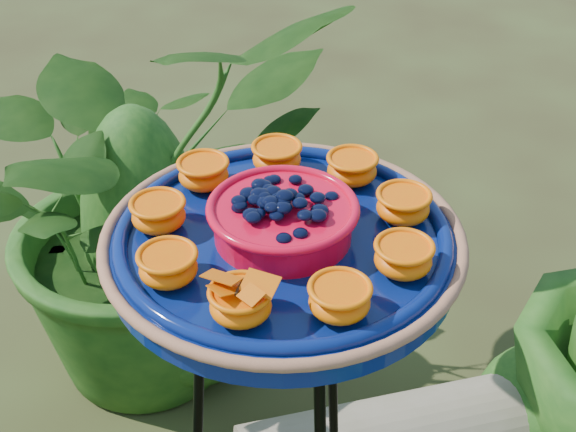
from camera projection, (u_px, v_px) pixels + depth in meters
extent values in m
torus|color=black|center=(283.00, 267.00, 1.02)|extent=(0.32, 0.32, 0.02)
cylinder|color=black|center=(334.00, 421.00, 1.36)|extent=(0.05, 0.08, 0.85)
cylinder|color=#071859|center=(283.00, 248.00, 1.01)|extent=(0.57, 0.57, 0.04)
torus|color=#AF6D4F|center=(283.00, 237.00, 1.00)|extent=(0.46, 0.46, 0.02)
torus|color=#071859|center=(283.00, 234.00, 0.99)|extent=(0.42, 0.42, 0.02)
cylinder|color=red|center=(283.00, 222.00, 0.98)|extent=(0.22, 0.22, 0.04)
torus|color=red|center=(283.00, 208.00, 0.97)|extent=(0.19, 0.19, 0.01)
ellipsoid|color=black|center=(283.00, 204.00, 0.97)|extent=(0.15, 0.15, 0.03)
ellipsoid|color=#FC6302|center=(403.00, 260.00, 0.93)|extent=(0.07, 0.07, 0.03)
cylinder|color=orange|center=(404.00, 248.00, 0.92)|extent=(0.06, 0.06, 0.01)
ellipsoid|color=#FC6302|center=(403.00, 208.00, 1.02)|extent=(0.07, 0.07, 0.03)
cylinder|color=orange|center=(404.00, 197.00, 1.01)|extent=(0.06, 0.06, 0.01)
ellipsoid|color=#FC6302|center=(352.00, 171.00, 1.09)|extent=(0.07, 0.07, 0.03)
cylinder|color=orange|center=(353.00, 160.00, 1.08)|extent=(0.06, 0.06, 0.01)
ellipsoid|color=#FC6302|center=(277.00, 159.00, 1.11)|extent=(0.07, 0.07, 0.03)
cylinder|color=orange|center=(277.00, 149.00, 1.10)|extent=(0.06, 0.06, 0.01)
ellipsoid|color=#FC6302|center=(204.00, 175.00, 1.08)|extent=(0.07, 0.07, 0.03)
cylinder|color=orange|center=(203.00, 165.00, 1.07)|extent=(0.06, 0.06, 0.01)
ellipsoid|color=#FC6302|center=(159.00, 216.00, 1.00)|extent=(0.07, 0.07, 0.03)
cylinder|color=orange|center=(157.00, 205.00, 0.99)|extent=(0.06, 0.06, 0.01)
ellipsoid|color=#FC6302|center=(168.00, 269.00, 0.92)|extent=(0.07, 0.07, 0.03)
cylinder|color=orange|center=(167.00, 257.00, 0.91)|extent=(0.06, 0.06, 0.01)
ellipsoid|color=#FC6302|center=(241.00, 306.00, 0.86)|extent=(0.07, 0.07, 0.03)
cylinder|color=orange|center=(240.00, 294.00, 0.85)|extent=(0.06, 0.06, 0.01)
ellipsoid|color=#FC6302|center=(339.00, 302.00, 0.87)|extent=(0.07, 0.07, 0.03)
cylinder|color=orange|center=(340.00, 290.00, 0.86)|extent=(0.06, 0.06, 0.01)
cylinder|color=black|center=(240.00, 287.00, 0.85)|extent=(0.01, 0.03, 0.00)
cube|color=orange|center=(222.00, 277.00, 0.85)|extent=(0.04, 0.03, 0.01)
cube|color=orange|center=(260.00, 284.00, 0.84)|extent=(0.04, 0.03, 0.01)
imported|color=#184312|center=(140.00, 196.00, 1.83)|extent=(1.12, 1.14, 0.96)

